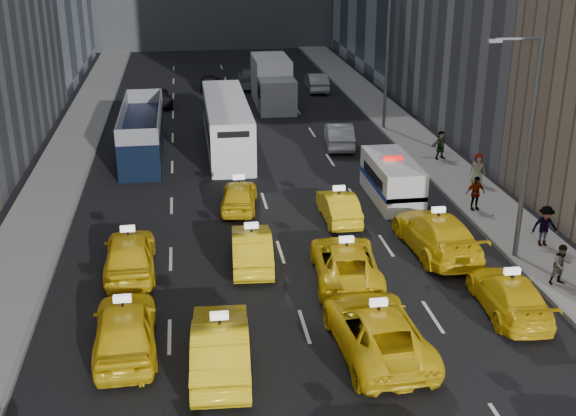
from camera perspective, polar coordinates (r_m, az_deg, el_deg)
name	(u,v)px	position (r m, az deg, el deg)	size (l,w,h in m)	color
sidewalk_west	(59,176)	(40.48, -17.67, 2.39)	(3.00, 90.00, 0.15)	gray
sidewalk_east	(436,159)	(42.29, 11.63, 3.78)	(3.00, 90.00, 0.15)	gray
curb_west	(86,175)	(40.25, -15.64, 2.53)	(0.15, 90.00, 0.18)	slate
curb_east	(412,160)	(41.83, 9.76, 3.74)	(0.15, 90.00, 0.18)	slate
streetlight_near	(526,142)	(28.98, 18.30, 4.97)	(2.15, 0.22, 9.00)	#595B60
streetlight_far	(385,55)	(47.27, 7.70, 11.93)	(2.15, 0.22, 9.00)	#595B60
taxi_8	(125,328)	(23.51, -12.76, -9.23)	(1.95, 4.84, 1.65)	yellow
taxi_9	(220,345)	(22.21, -5.36, -10.76)	(1.71, 4.89, 1.61)	yellow
taxi_10	(377,330)	(23.11, 7.06, -9.55)	(2.55, 5.54, 1.54)	yellow
taxi_11	(509,294)	(26.32, 17.08, -6.54)	(1.90, 4.67, 1.36)	yellow
taxi_12	(130,253)	(28.52, -12.40, -3.51)	(1.92, 4.77, 1.62)	yellow
taxi_13	(252,248)	(28.57, -2.88, -3.14)	(1.54, 4.42, 1.46)	yellow
taxi_14	(346,262)	(27.48, 4.59, -4.27)	(2.37, 5.14, 1.43)	yellow
taxi_15	(437,233)	(30.22, 11.66, -1.97)	(2.30, 5.66, 1.64)	yellow
taxi_16	(239,195)	(34.25, -3.88, 1.03)	(1.61, 4.00, 1.36)	yellow
taxi_17	(339,206)	(32.91, 4.01, 0.13)	(1.41, 4.03, 1.33)	yellow
nypd_van	(392,180)	(35.60, 8.22, 2.19)	(2.07, 5.14, 2.19)	silver
double_decker	(142,132)	(42.92, -11.45, 5.91)	(2.47, 9.84, 2.85)	black
city_bus	(227,125)	(43.57, -4.86, 6.59)	(2.43, 11.53, 2.98)	white
box_truck	(273,83)	(54.24, -1.22, 9.87)	(3.00, 7.65, 3.44)	white
misc_car_0	(339,135)	(44.05, 4.06, 5.78)	(1.56, 4.47, 1.47)	#A1A5A9
misc_car_1	(155,97)	(55.29, -10.47, 8.65)	(2.20, 4.78, 1.33)	black
misc_car_2	(251,78)	(61.04, -2.98, 10.25)	(2.11, 5.19, 1.51)	slate
misc_car_3	(210,82)	(59.84, -6.17, 9.85)	(1.57, 3.91, 1.33)	black
misc_car_4	(317,82)	(59.41, 2.28, 9.93)	(1.54, 4.43, 1.46)	#94969A
pedestrian_1	(562,265)	(28.52, 20.81, -4.21)	(0.76, 0.42, 1.57)	gray
pedestrian_2	(545,226)	(31.61, 19.64, -1.35)	(1.13, 0.47, 1.75)	gray
pedestrian_3	(475,193)	(34.70, 14.59, 1.14)	(0.96, 0.44, 1.63)	gray
pedestrian_4	(478,169)	(38.29, 14.76, 3.03)	(0.79, 0.43, 1.62)	gray
pedestrian_5	(441,145)	(42.00, 11.99, 4.90)	(1.50, 0.43, 1.62)	gray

